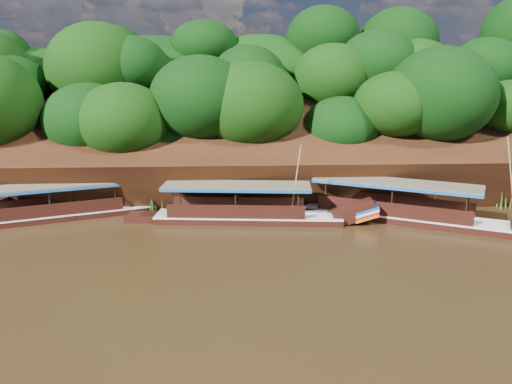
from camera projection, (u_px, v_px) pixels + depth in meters
The scene contains 6 objects.
ground at pixel (265, 257), 27.77m from camera, with size 160.00×160.00×0.00m, color black.
riverbank at pixel (248, 158), 49.42m from camera, with size 120.00×30.06×19.40m.
boat_0 at pixel (420, 214), 33.99m from camera, with size 15.86×10.17×6.87m.
boat_1 at pixel (260, 213), 34.39m from camera, with size 15.33×3.80×6.04m.
boat_2 at pixel (75, 209), 35.51m from camera, with size 15.48×7.62×5.46m.
reeds at pixel (209, 201), 36.65m from camera, with size 48.51×2.39×2.00m.
Camera 1 is at (-1.98, -26.13, 9.90)m, focal length 35.00 mm.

